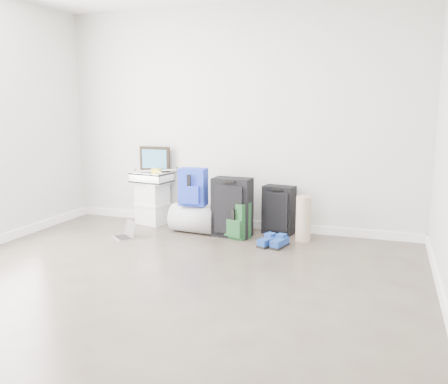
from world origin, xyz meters
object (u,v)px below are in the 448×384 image
at_px(large_suitcase, 232,207).
at_px(laptop, 126,234).
at_px(carry_on, 279,210).
at_px(duffel_bag, 194,219).
at_px(briefcase, 152,177).
at_px(boxes_stack, 152,203).

height_order(large_suitcase, laptop, large_suitcase).
xyz_separation_m(large_suitcase, laptop, (-1.14, -0.49, -0.30)).
bearing_deg(carry_on, duffel_bag, -155.17).
xyz_separation_m(briefcase, carry_on, (1.66, 0.05, -0.32)).
relative_size(boxes_stack, laptop, 1.61).
bearing_deg(large_suitcase, laptop, -155.51).
height_order(duffel_bag, carry_on, carry_on).
relative_size(briefcase, large_suitcase, 0.68).
bearing_deg(carry_on, boxes_stack, -170.15).
xyz_separation_m(boxes_stack, briefcase, (0.00, -0.00, 0.34)).
relative_size(boxes_stack, briefcase, 1.15).
relative_size(large_suitcase, laptop, 2.05).
distance_m(boxes_stack, briefcase, 0.34).
xyz_separation_m(briefcase, large_suitcase, (1.17, -0.25, -0.26)).
distance_m(large_suitcase, carry_on, 0.58).
relative_size(briefcase, laptop, 1.39).
distance_m(briefcase, carry_on, 1.69).
xyz_separation_m(duffel_bag, carry_on, (0.97, 0.29, 0.12)).
distance_m(duffel_bag, laptop, 0.83).
bearing_deg(duffel_bag, large_suitcase, 4.54).
height_order(boxes_stack, large_suitcase, large_suitcase).
bearing_deg(briefcase, boxes_stack, 99.13).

